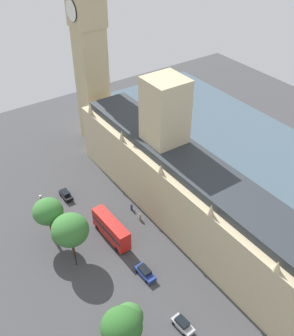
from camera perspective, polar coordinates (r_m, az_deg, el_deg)
ground_plane at (r=83.01m, az=6.89°, el=-9.78°), size 147.88×147.88×0.00m
parliament_building at (r=79.13m, az=7.78°, el=-4.47°), size 12.93×77.88×28.78m
clock_tower at (r=102.22m, az=-8.23°, el=17.09°), size 7.45×7.45×50.80m
car_black_corner at (r=92.67m, az=-11.46°, el=-3.72°), size 1.85×4.20×1.74m
double_decker_bus_near_tower at (r=80.81m, az=-5.11°, el=-8.55°), size 2.93×10.58×4.75m
car_blue_midblock at (r=75.48m, az=-0.27°, el=-14.61°), size 2.00×4.57×1.74m
car_silver_trailing at (r=69.66m, az=5.09°, el=-21.24°), size 2.10×4.20×1.74m
pedestrian_kerbside at (r=85.62m, az=-1.01°, el=-6.95°), size 0.69×0.62×1.70m
pedestrian_under_trees at (r=87.96m, az=-2.21°, el=-5.56°), size 0.66×0.58×1.67m
plane_tree_by_river_gate at (r=79.50m, az=-13.88°, el=-6.02°), size 5.90×5.90×9.83m
plane_tree_leading at (r=63.15m, az=-3.64°, el=-21.58°), size 6.29×6.29×8.81m
plane_tree_far_end at (r=64.68m, az=-2.61°, el=-20.38°), size 4.49×4.49×7.47m
plane_tree_opposite_hall at (r=75.51m, az=-10.85°, el=-8.64°), size 6.96×6.96×9.89m
street_lamp_slot_10 at (r=75.59m, az=-10.33°, el=-11.19°), size 0.56×0.56×6.39m
street_lamp_slot_11 at (r=85.83m, az=-14.71°, el=-4.80°), size 0.56×0.56×6.72m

